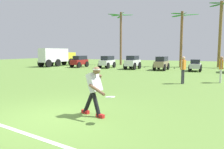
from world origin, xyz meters
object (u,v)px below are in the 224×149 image
object	(u,v)px
parked_car_slot_c	(133,62)
palm_tree_left_of_centre	(182,34)
parked_car_slot_e	(195,65)
teammate_near_sideline	(221,67)
frisbee_thrower	(94,88)
frisbee_in_flight	(110,97)
parked_car_slot_b	(107,61)
palm_tree_right_of_centre	(220,29)
box_truck	(57,56)
palm_tree_far_left	(121,33)
parked_car_slot_d	(162,63)
parked_car_slot_a	(80,61)
teammate_midfield	(183,67)

from	to	relation	value
parked_car_slot_c	palm_tree_left_of_centre	world-z (taller)	palm_tree_left_of_centre
parked_car_slot_e	teammate_near_sideline	bearing A→B (deg)	-75.40
frisbee_thrower	palm_tree_left_of_centre	distance (m)	22.21
frisbee_in_flight	parked_car_slot_b	world-z (taller)	parked_car_slot_b
frisbee_thrower	teammate_near_sideline	world-z (taller)	teammate_near_sideline
teammate_near_sideline	palm_tree_right_of_centre	world-z (taller)	palm_tree_right_of_centre
palm_tree_right_of_centre	teammate_near_sideline	bearing A→B (deg)	-90.42
parked_car_slot_c	box_truck	bearing A→B (deg)	176.77
frisbee_thrower	palm_tree_far_left	size ratio (longest dim) A/B	0.20
parked_car_slot_d	palm_tree_far_left	distance (m)	9.92
frisbee_in_flight	parked_car_slot_b	distance (m)	18.88
frisbee_thrower	teammate_near_sideline	bearing A→B (deg)	69.02
parked_car_slot_c	palm_tree_far_left	size ratio (longest dim) A/B	0.33
frisbee_in_flight	palm_tree_far_left	distance (m)	24.86
parked_car_slot_e	parked_car_slot_d	bearing A→B (deg)	-177.60
parked_car_slot_a	parked_car_slot_b	size ratio (longest dim) A/B	0.99
frisbee_in_flight	parked_car_slot_c	world-z (taller)	parked_car_slot_c
parked_car_slot_e	parked_car_slot_c	bearing A→B (deg)	-177.80
frisbee_in_flight	teammate_near_sideline	world-z (taller)	teammate_near_sideline
palm_tree_right_of_centre	parked_car_slot_a	bearing A→B (deg)	-156.00
parked_car_slot_c	palm_tree_left_of_centre	size ratio (longest dim) A/B	0.36
teammate_near_sideline	palm_tree_right_of_centre	xyz separation A→B (m)	(0.10, 13.86, 3.41)
teammate_near_sideline	box_truck	world-z (taller)	box_truck
parked_car_slot_b	palm_tree_right_of_centre	distance (m)	13.41
parked_car_slot_a	parked_car_slot_c	distance (m)	6.57
palm_tree_far_left	parked_car_slot_b	bearing A→B (deg)	-81.68
parked_car_slot_e	palm_tree_right_of_centre	world-z (taller)	palm_tree_right_of_centre
parked_car_slot_a	palm_tree_far_left	bearing A→B (deg)	66.94
teammate_midfield	palm_tree_far_left	bearing A→B (deg)	124.28
frisbee_thrower	parked_car_slot_b	bearing A→B (deg)	115.22
parked_car_slot_e	parked_car_slot_a	bearing A→B (deg)	-179.11
teammate_near_sideline	palm_tree_far_left	bearing A→B (deg)	131.82
parked_car_slot_b	palm_tree_left_of_centre	bearing A→B (deg)	37.75
teammate_midfield	parked_car_slot_e	bearing A→B (deg)	89.95
frisbee_thrower	parked_car_slot_d	bearing A→B (deg)	95.84
teammate_near_sideline	palm_tree_far_left	xyz separation A→B (m)	(-12.03, 13.44, 3.39)
parked_car_slot_d	teammate_midfield	bearing A→B (deg)	-70.26
teammate_midfield	palm_tree_far_left	size ratio (longest dim) A/B	0.22
parked_car_slot_e	palm_tree_left_of_centre	distance (m)	6.82
frisbee_thrower	palm_tree_right_of_centre	distance (m)	23.30
frisbee_in_flight	parked_car_slot_e	xyz separation A→B (m)	(0.77, 16.81, -0.13)
frisbee_in_flight	parked_car_slot_d	size ratio (longest dim) A/B	0.14
parked_car_slot_d	palm_tree_right_of_centre	distance (m)	9.07
palm_tree_left_of_centre	parked_car_slot_a	bearing A→B (deg)	-151.36
box_truck	teammate_near_sideline	bearing A→B (deg)	-23.10
parked_car_slot_b	parked_car_slot_e	xyz separation A→B (m)	(9.22, -0.07, -0.16)
parked_car_slot_d	box_truck	size ratio (longest dim) A/B	0.41
frisbee_in_flight	parked_car_slot_e	world-z (taller)	parked_car_slot_e
frisbee_in_flight	palm_tree_left_of_centre	distance (m)	22.67
parked_car_slot_c	palm_tree_right_of_centre	distance (m)	11.11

